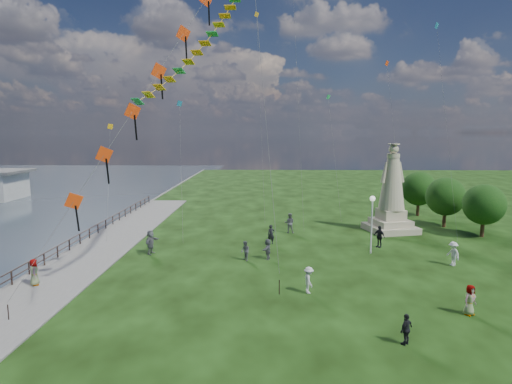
{
  "coord_description": "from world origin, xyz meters",
  "views": [
    {
      "loc": [
        -0.36,
        -21.52,
        9.59
      ],
      "look_at": [
        -1.0,
        8.0,
        5.5
      ],
      "focal_mm": 30.0,
      "sensor_mm": 36.0,
      "label": 1
    }
  ],
  "objects_px": {
    "person_1": "(245,251)",
    "person_10": "(34,274)",
    "person_3": "(406,329)",
    "person_9": "(379,237)",
    "person_2": "(309,280)",
    "person_5": "(151,242)",
    "person_4": "(470,300)",
    "person_8": "(453,254)",
    "person_6": "(271,234)",
    "statue": "(392,199)",
    "lamppost": "(372,212)",
    "person_11": "(268,249)",
    "person_7": "(289,223)"
  },
  "relations": [
    {
      "from": "statue",
      "to": "person_6",
      "type": "height_order",
      "value": "statue"
    },
    {
      "from": "person_1",
      "to": "person_2",
      "type": "height_order",
      "value": "person_2"
    },
    {
      "from": "statue",
      "to": "person_5",
      "type": "xyz_separation_m",
      "value": [
        -21.43,
        -8.38,
        -2.27
      ]
    },
    {
      "from": "person_2",
      "to": "person_8",
      "type": "height_order",
      "value": "person_8"
    },
    {
      "from": "person_2",
      "to": "person_3",
      "type": "height_order",
      "value": "person_2"
    },
    {
      "from": "person_2",
      "to": "person_4",
      "type": "xyz_separation_m",
      "value": [
        8.22,
        -2.96,
        0.02
      ]
    },
    {
      "from": "person_4",
      "to": "person_9",
      "type": "relative_size",
      "value": 0.89
    },
    {
      "from": "lamppost",
      "to": "person_2",
      "type": "bearing_deg",
      "value": -123.86
    },
    {
      "from": "person_5",
      "to": "person_6",
      "type": "xyz_separation_m",
      "value": [
        9.64,
        3.27,
        -0.13
      ]
    },
    {
      "from": "person_1",
      "to": "person_10",
      "type": "bearing_deg",
      "value": -93.88
    },
    {
      "from": "statue",
      "to": "person_4",
      "type": "height_order",
      "value": "statue"
    },
    {
      "from": "lamppost",
      "to": "person_9",
      "type": "height_order",
      "value": "lamppost"
    },
    {
      "from": "statue",
      "to": "person_8",
      "type": "xyz_separation_m",
      "value": [
        1.37,
        -10.93,
        -2.35
      ]
    },
    {
      "from": "person_3",
      "to": "person_8",
      "type": "bearing_deg",
      "value": -162.21
    },
    {
      "from": "person_1",
      "to": "person_11",
      "type": "distance_m",
      "value": 1.76
    },
    {
      "from": "person_2",
      "to": "person_9",
      "type": "relative_size",
      "value": 0.87
    },
    {
      "from": "person_1",
      "to": "person_8",
      "type": "bearing_deg",
      "value": 58.81
    },
    {
      "from": "lamppost",
      "to": "person_10",
      "type": "xyz_separation_m",
      "value": [
        -22.96,
        -8.03,
        -2.52
      ]
    },
    {
      "from": "lamppost",
      "to": "person_3",
      "type": "relative_size",
      "value": 3.16
    },
    {
      "from": "person_1",
      "to": "person_4",
      "type": "xyz_separation_m",
      "value": [
        12.35,
        -9.44,
        0.07
      ]
    },
    {
      "from": "lamppost",
      "to": "person_3",
      "type": "bearing_deg",
      "value": -97.79
    },
    {
      "from": "person_2",
      "to": "person_11",
      "type": "relative_size",
      "value": 1.02
    },
    {
      "from": "statue",
      "to": "person_10",
      "type": "bearing_deg",
      "value": -163.19
    },
    {
      "from": "person_9",
      "to": "person_5",
      "type": "bearing_deg",
      "value": -121.45
    },
    {
      "from": "person_9",
      "to": "person_10",
      "type": "bearing_deg",
      "value": -106.45
    },
    {
      "from": "person_10",
      "to": "person_1",
      "type": "bearing_deg",
      "value": -92.36
    },
    {
      "from": "person_10",
      "to": "person_6",
      "type": "bearing_deg",
      "value": -80.78
    },
    {
      "from": "person_2",
      "to": "person_6",
      "type": "distance_m",
      "value": 11.63
    },
    {
      "from": "person_4",
      "to": "person_8",
      "type": "distance_m",
      "value": 9.03
    },
    {
      "from": "person_1",
      "to": "person_8",
      "type": "xyz_separation_m",
      "value": [
        15.17,
        -0.87,
        0.14
      ]
    },
    {
      "from": "person_2",
      "to": "person_7",
      "type": "bearing_deg",
      "value": -9.03
    },
    {
      "from": "lamppost",
      "to": "person_6",
      "type": "height_order",
      "value": "lamppost"
    },
    {
      "from": "person_6",
      "to": "person_8",
      "type": "relative_size",
      "value": 0.95
    },
    {
      "from": "person_4",
      "to": "lamppost",
      "type": "bearing_deg",
      "value": 71.48
    },
    {
      "from": "statue",
      "to": "person_9",
      "type": "distance_m",
      "value": 6.96
    },
    {
      "from": "person_5",
      "to": "person_11",
      "type": "distance_m",
      "value": 9.4
    },
    {
      "from": "statue",
      "to": "person_1",
      "type": "height_order",
      "value": "statue"
    },
    {
      "from": "person_2",
      "to": "person_11",
      "type": "height_order",
      "value": "person_2"
    },
    {
      "from": "person_8",
      "to": "person_10",
      "type": "xyz_separation_m",
      "value": [
        -28.15,
        -4.92,
        -0.04
      ]
    },
    {
      "from": "person_3",
      "to": "person_9",
      "type": "xyz_separation_m",
      "value": [
        3.19,
        16.84,
        0.19
      ]
    },
    {
      "from": "person_1",
      "to": "person_6",
      "type": "relative_size",
      "value": 0.89
    },
    {
      "from": "lamppost",
      "to": "person_5",
      "type": "bearing_deg",
      "value": -178.19
    },
    {
      "from": "person_2",
      "to": "person_7",
      "type": "height_order",
      "value": "person_7"
    },
    {
      "from": "person_2",
      "to": "person_5",
      "type": "height_order",
      "value": "person_5"
    },
    {
      "from": "person_9",
      "to": "person_1",
      "type": "bearing_deg",
      "value": -108.61
    },
    {
      "from": "lamppost",
      "to": "person_6",
      "type": "bearing_deg",
      "value": 161.22
    },
    {
      "from": "lamppost",
      "to": "person_1",
      "type": "relative_size",
      "value": 3.1
    },
    {
      "from": "statue",
      "to": "person_1",
      "type": "relative_size",
      "value": 5.71
    },
    {
      "from": "person_5",
      "to": "person_8",
      "type": "relative_size",
      "value": 1.1
    },
    {
      "from": "statue",
      "to": "person_10",
      "type": "relative_size",
      "value": 5.09
    }
  ]
}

